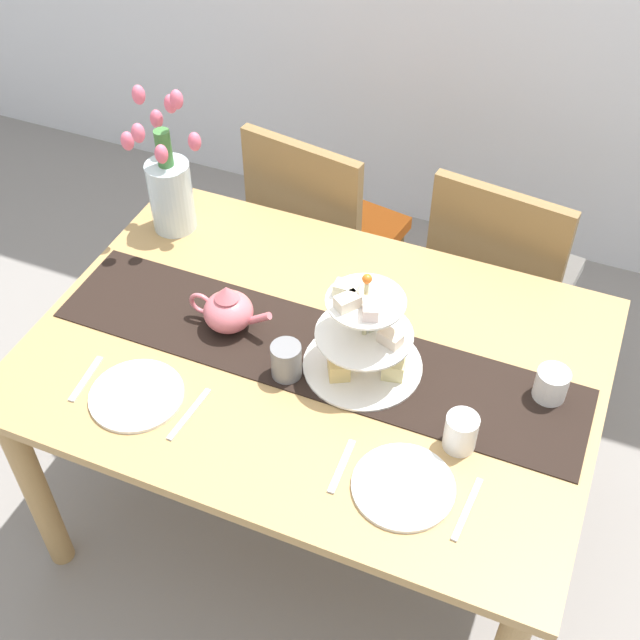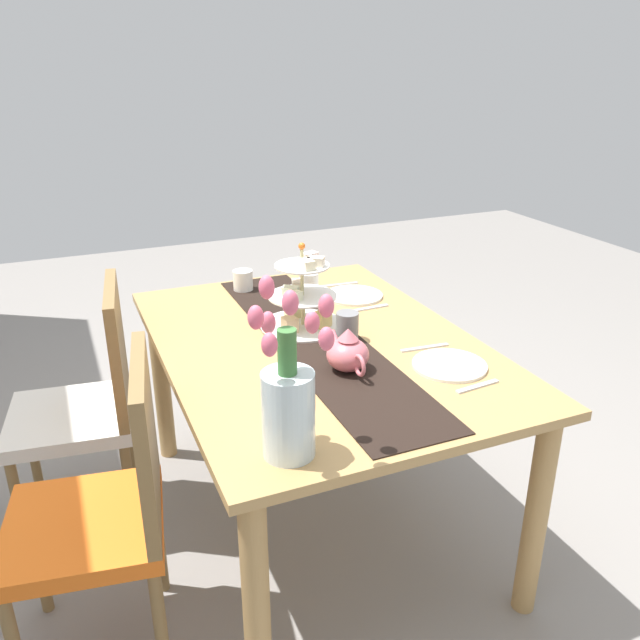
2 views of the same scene
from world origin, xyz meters
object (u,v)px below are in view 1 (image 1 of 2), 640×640
(tulip_vase, at_px, (169,185))
(dining_table, at_px, (315,379))
(chair_right, at_px, (499,277))
(mug_white_text, at_px, (461,432))
(chair_left, at_px, (321,231))
(fork_right, at_px, (342,466))
(teapot, at_px, (228,310))
(dinner_plate_left, at_px, (137,395))
(tiered_cake_stand, at_px, (364,340))
(knife_right, at_px, (467,509))
(knife_left, at_px, (189,414))
(dinner_plate_right, at_px, (403,487))
(mug_grey, at_px, (286,360))
(cream_jug, at_px, (551,385))
(fork_left, at_px, (86,379))

(tulip_vase, bearing_deg, dining_table, -28.48)
(chair_right, xyz_separation_m, mug_white_text, (0.08, -0.88, 0.28))
(chair_left, relative_size, fork_right, 6.07)
(teapot, distance_m, dinner_plate_left, 0.32)
(tiered_cake_stand, height_order, tulip_vase, tulip_vase)
(tulip_vase, distance_m, knife_right, 1.25)
(chair_right, relative_size, teapot, 3.82)
(tulip_vase, xyz_separation_m, knife_left, (0.39, -0.62, -0.15))
(dining_table, xyz_separation_m, tiered_cake_stand, (0.13, 0.00, 0.20))
(tiered_cake_stand, distance_m, mug_white_text, 0.33)
(dinner_plate_right, distance_m, mug_grey, 0.43)
(tulip_vase, bearing_deg, teapot, -42.75)
(chair_right, relative_size, mug_grey, 9.58)
(fork_right, bearing_deg, dining_table, 122.77)
(dinner_plate_right, xyz_separation_m, fork_right, (-0.14, 0.00, -0.00))
(tulip_vase, relative_size, knife_left, 2.61)
(dinner_plate_right, relative_size, knife_right, 1.35)
(chair_left, distance_m, knife_left, 1.07)
(chair_left, bearing_deg, tiered_cake_stand, -60.43)
(dining_table, xyz_separation_m, mug_grey, (-0.03, -0.10, 0.15))
(dining_table, xyz_separation_m, cream_jug, (0.58, 0.08, 0.15))
(dinner_plate_left, height_order, knife_right, dinner_plate_left)
(cream_jug, xyz_separation_m, dinner_plate_left, (-0.92, -0.38, -0.04))
(chair_left, xyz_separation_m, fork_right, (0.48, -1.04, 0.24))
(chair_right, height_order, mug_white_text, chair_right)
(teapot, height_order, dinner_plate_left, teapot)
(dinner_plate_right, bearing_deg, chair_right, 90.16)
(dining_table, height_order, dinner_plate_right, dinner_plate_right)
(cream_jug, relative_size, dinner_plate_right, 0.37)
(fork_left, xyz_separation_m, fork_right, (0.68, 0.00, 0.00))
(chair_right, distance_m, tulip_vase, 1.08)
(chair_left, distance_m, fork_right, 1.17)
(dinner_plate_left, relative_size, knife_right, 1.35)
(knife_right, height_order, mug_grey, mug_grey)
(chair_right, height_order, dinner_plate_left, chair_right)
(knife_left, relative_size, knife_right, 1.00)
(teapot, bearing_deg, chair_left, 93.45)
(teapot, relative_size, tulip_vase, 0.54)
(dining_table, relative_size, cream_jug, 16.94)
(dinner_plate_right, bearing_deg, dinner_plate_left, 180.00)
(dinner_plate_left, xyz_separation_m, dinner_plate_right, (0.68, 0.00, 0.00))
(knife_left, height_order, mug_white_text, mug_white_text)
(teapot, height_order, fork_left, teapot)
(dining_table, height_order, chair_left, chair_left)
(teapot, bearing_deg, fork_right, -34.67)
(chair_right, relative_size, knife_left, 5.35)
(tulip_vase, height_order, mug_white_text, tulip_vase)
(dining_table, height_order, teapot, teapot)
(chair_left, bearing_deg, tulip_vase, -125.61)
(dinner_plate_left, distance_m, mug_grey, 0.37)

